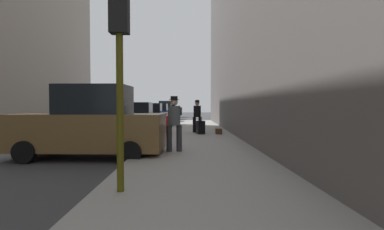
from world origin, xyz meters
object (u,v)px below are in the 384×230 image
Objects in this scene: parked_silver_sedan at (146,116)px; traffic_light at (120,39)px; pedestrian_with_fedora at (197,114)px; duffel_bag at (219,131)px; parked_gray_coupe at (161,112)px; parked_red_hatchback at (130,120)px; pedestrian_with_beanie at (174,121)px; rolling_suitcase at (201,127)px; parked_black_suv at (166,110)px; parked_blue_sedan at (155,114)px; fire_hydrant at (158,133)px; parked_bronze_suv at (90,125)px.

traffic_light is at bearing -83.63° from parked_silver_sedan.
pedestrian_with_fedora reaches higher than duffel_bag.
parked_gray_coupe is (-0.00, 12.86, 0.00)m from parked_silver_sedan.
parked_red_hatchback and parked_gray_coupe have the same top height.
pedestrian_with_beanie reaches higher than parked_red_hatchback.
parked_black_suv is at bearing 98.06° from rolling_suitcase.
pedestrian_with_beanie is at bearing -82.09° from parked_blue_sedan.
parked_black_suv is 26.36m from rolling_suitcase.
pedestrian_with_fedora is 4.04× the size of duffel_bag.
pedestrian_with_beanie is (2.58, -18.56, 0.29)m from parked_blue_sedan.
parked_black_suv is at bearing 90.00° from parked_blue_sedan.
fire_hydrant is at bearing -83.60° from parked_blue_sedan.
parked_silver_sedan is 6.50m from pedestrian_with_fedora.
pedestrian_with_fedora reaches higher than rolling_suitcase.
parked_silver_sedan is at bearing 100.59° from fire_hydrant.
parked_red_hatchback is 1.00× the size of parked_gray_coupe.
fire_hydrant is at bearing 90.41° from traffic_light.
parked_blue_sedan is 23.20m from traffic_light.
parked_bronze_suv is 2.62× the size of pedestrian_with_beanie.
pedestrian_with_beanie is at bearing 80.79° from traffic_light.
parked_blue_sedan is 0.92× the size of parked_black_suv.
traffic_light is (1.85, -10.51, 1.91)m from parked_red_hatchback.
rolling_suitcase is at bearing -79.05° from parked_gray_coupe.
rolling_suitcase is (1.89, 3.42, -0.01)m from fire_hydrant.
parked_red_hatchback is at bearing -169.33° from pedestrian_with_fedora.
rolling_suitcase is at bearing -59.32° from parked_silver_sedan.
traffic_light is 4.82m from pedestrian_with_beanie.
parked_silver_sedan is 6.43m from parked_blue_sedan.
duffel_bag is (2.82, 3.33, -0.21)m from fire_hydrant.
parked_silver_sedan is 7.25m from rolling_suitcase.
parked_bronze_suv is 3.40m from fire_hydrant.
parked_bronze_suv is 2.62× the size of pedestrian_with_fedora.
rolling_suitcase is at bearing -81.94° from parked_black_suv.
parked_gray_coupe is 19.74m from duffel_bag.
parked_blue_sedan is 1.18× the size of traffic_light.
parked_bronze_suv is 25.34m from parked_gray_coupe.
parked_black_suv is (-0.00, 25.97, 0.18)m from parked_red_hatchback.
parked_gray_coupe is 18.64m from pedestrian_with_fedora.
pedestrian_with_fedora reaches higher than parked_gray_coupe.
pedestrian_with_fedora is at bearing 81.40° from traffic_light.
parked_red_hatchback is 10.85m from traffic_light.
traffic_light reaches higher than pedestrian_with_beanie.
traffic_light is 10.95m from duffel_bag.
traffic_light is (1.85, -4.14, 1.73)m from parked_bronze_suv.
parked_bronze_suv is 4.48× the size of rolling_suitcase.
parked_red_hatchback is 6.57m from pedestrian_with_beanie.
parked_red_hatchback is 3.71m from rolling_suitcase.
parked_red_hatchback and parked_blue_sedan have the same top height.
duffel_bag is at bearing 49.73° from fire_hydrant.
parked_red_hatchback is 4.66m from duffel_bag.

